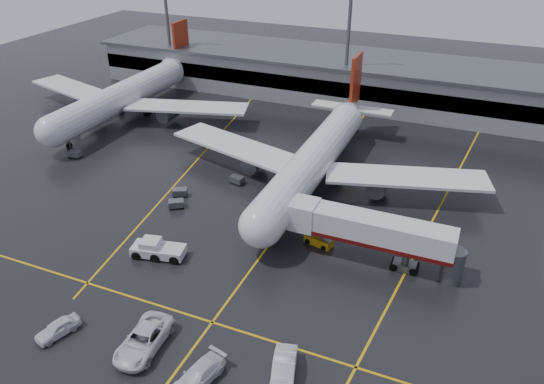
% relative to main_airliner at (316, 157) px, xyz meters
% --- Properties ---
extents(ground, '(220.00, 220.00, 0.00)m').
position_rel_main_airliner_xyz_m(ground, '(0.00, -9.70, -4.21)').
color(ground, black).
rests_on(ground, ground).
extents(apron_line_centre, '(0.25, 90.00, 0.02)m').
position_rel_main_airliner_xyz_m(apron_line_centre, '(0.00, -9.70, -4.20)').
color(apron_line_centre, gold).
rests_on(apron_line_centre, ground).
extents(apron_line_stop, '(60.00, 0.25, 0.02)m').
position_rel_main_airliner_xyz_m(apron_line_stop, '(0.00, -31.70, -4.20)').
color(apron_line_stop, gold).
rests_on(apron_line_stop, ground).
extents(apron_line_left, '(9.99, 69.35, 0.02)m').
position_rel_main_airliner_xyz_m(apron_line_left, '(-20.00, 0.30, -4.20)').
color(apron_line_left, gold).
rests_on(apron_line_left, ground).
extents(apron_line_right, '(7.57, 69.64, 0.02)m').
position_rel_main_airliner_xyz_m(apron_line_right, '(18.00, 0.30, -4.20)').
color(apron_line_right, gold).
rests_on(apron_line_right, ground).
extents(terminal, '(122.00, 19.00, 8.60)m').
position_rel_main_airliner_xyz_m(terminal, '(0.00, 38.23, 0.11)').
color(terminal, gray).
rests_on(terminal, ground).
extents(light_mast_left, '(3.00, 1.20, 25.45)m').
position_rel_main_airliner_xyz_m(light_mast_left, '(-45.00, 32.30, 10.27)').
color(light_mast_left, '#595B60').
rests_on(light_mast_left, ground).
extents(light_mast_mid, '(3.00, 1.20, 25.45)m').
position_rel_main_airliner_xyz_m(light_mast_mid, '(-5.00, 32.30, 10.27)').
color(light_mast_mid, '#595B60').
rests_on(light_mast_mid, ground).
extents(main_airliner, '(48.80, 45.60, 14.10)m').
position_rel_main_airliner_xyz_m(main_airliner, '(0.00, 0.00, 0.00)').
color(main_airliner, silver).
rests_on(main_airliner, ground).
extents(second_airliner, '(48.80, 45.60, 14.10)m').
position_rel_main_airliner_xyz_m(second_airliner, '(-42.00, 12.00, 0.00)').
color(second_airliner, silver).
rests_on(second_airliner, ground).
extents(jet_bridge, '(19.90, 3.40, 6.05)m').
position_rel_main_airliner_xyz_m(jet_bridge, '(11.87, -15.70, -0.28)').
color(jet_bridge, silver).
rests_on(jet_bridge, ground).
extents(pushback_tractor, '(6.59, 3.81, 2.22)m').
position_rel_main_airliner_xyz_m(pushback_tractor, '(-11.22, -24.46, -3.33)').
color(pushback_tractor, silver).
rests_on(pushback_tractor, ground).
extents(belt_loader, '(3.68, 2.32, 2.17)m').
position_rel_main_airliner_xyz_m(belt_loader, '(5.49, -14.82, -3.67)').
color(belt_loader, '#C7980E').
rests_on(belt_loader, ground).
extents(service_van_a, '(3.80, 7.29, 1.96)m').
position_rel_main_airliner_xyz_m(service_van_a, '(-4.23, -37.08, -3.23)').
color(service_van_a, silver).
rests_on(service_van_a, ground).
extents(service_van_b, '(3.44, 5.96, 1.63)m').
position_rel_main_airliner_xyz_m(service_van_b, '(2.46, -38.56, -3.40)').
color(service_van_b, silver).
rests_on(service_van_b, ground).
extents(service_van_c, '(3.40, 5.93, 1.85)m').
position_rel_main_airliner_xyz_m(service_van_c, '(9.07, -35.26, -3.28)').
color(service_van_c, silver).
rests_on(service_van_c, ground).
extents(service_van_d, '(3.03, 4.67, 1.48)m').
position_rel_main_airliner_xyz_m(service_van_d, '(-12.90, -38.85, -3.47)').
color(service_van_d, silver).
rests_on(service_van_d, ground).
extents(baggage_cart_a, '(2.39, 2.19, 1.12)m').
position_rel_main_airliner_xyz_m(baggage_cart_a, '(-15.06, -14.21, -3.58)').
color(baggage_cart_a, '#595B60').
rests_on(baggage_cart_a, ground).
extents(baggage_cart_b, '(2.37, 2.06, 1.12)m').
position_rel_main_airliner_xyz_m(baggage_cart_b, '(-16.28, -11.27, -3.58)').
color(baggage_cart_b, '#595B60').
rests_on(baggage_cart_b, ground).
extents(baggage_cart_c, '(2.22, 1.67, 1.12)m').
position_rel_main_airliner_xyz_m(baggage_cart_c, '(-10.52, -4.80, -3.58)').
color(baggage_cart_c, '#595B60').
rests_on(baggage_cart_c, ground).
extents(baggage_cart_d, '(2.14, 1.53, 1.12)m').
position_rel_main_airliner_xyz_m(baggage_cart_d, '(-45.53, 0.09, -3.58)').
color(baggage_cart_d, '#595B60').
rests_on(baggage_cart_d, ground).
extents(baggage_cart_e, '(2.13, 1.52, 1.12)m').
position_rel_main_airliner_xyz_m(baggage_cart_e, '(-38.64, -7.08, -3.58)').
color(baggage_cart_e, '#595B60').
rests_on(baggage_cart_e, ground).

